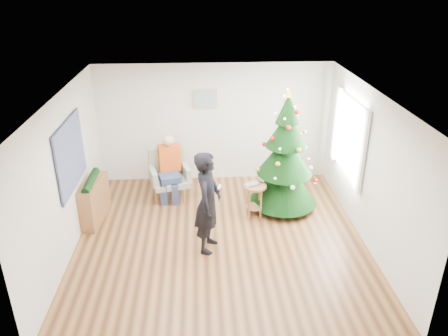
{
  "coord_description": "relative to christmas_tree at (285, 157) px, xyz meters",
  "views": [
    {
      "loc": [
        -0.32,
        -6.49,
        4.36
      ],
      "look_at": [
        0.1,
        0.6,
        1.1
      ],
      "focal_mm": 35.0,
      "sensor_mm": 36.0,
      "label": 1
    }
  ],
  "objects": [
    {
      "name": "armchair",
      "position": [
        -2.26,
        0.59,
        -0.71
      ],
      "size": [
        0.9,
        0.86,
        1.01
      ],
      "rotation": [
        0.0,
        0.0,
        0.26
      ],
      "color": "gray",
      "rests_on": "floor"
    },
    {
      "name": "stool",
      "position": [
        -0.6,
        -0.31,
        -0.75
      ],
      "size": [
        0.43,
        0.43,
        0.65
      ],
      "rotation": [
        0.0,
        0.0,
        0.19
      ],
      "color": "brown",
      "rests_on": "floor"
    },
    {
      "name": "tapestry",
      "position": [
        -3.75,
        -0.78,
        0.47
      ],
      "size": [
        0.03,
        1.5,
        1.15
      ],
      "primitive_type": "cube",
      "color": "black",
      "rests_on": "wall_left"
    },
    {
      "name": "standing_man",
      "position": [
        -1.51,
        -1.33,
        -0.2
      ],
      "size": [
        0.57,
        0.73,
        1.77
      ],
      "primitive_type": "imported",
      "rotation": [
        0.0,
        0.0,
        1.31
      ],
      "color": "black",
      "rests_on": "floor"
    },
    {
      "name": "wall_right",
      "position": [
        1.21,
        -1.08,
        0.22
      ],
      "size": [
        0.0,
        5.0,
        5.0
      ],
      "primitive_type": "plane",
      "rotation": [
        1.57,
        0.0,
        -1.57
      ],
      "color": "silver",
      "rests_on": "floor"
    },
    {
      "name": "console",
      "position": [
        -3.62,
        -0.29,
        -0.68
      ],
      "size": [
        0.42,
        1.03,
        0.8
      ],
      "primitive_type": "cube",
      "rotation": [
        0.0,
        0.0,
        -0.13
      ],
      "color": "brown",
      "rests_on": "floor"
    },
    {
      "name": "christmas_tree",
      "position": [
        0.0,
        0.0,
        0.0
      ],
      "size": [
        1.33,
        1.33,
        2.4
      ],
      "rotation": [
        0.0,
        0.0,
        -0.38
      ],
      "color": "#3F2816",
      "rests_on": "floor"
    },
    {
      "name": "seated_person",
      "position": [
        -2.25,
        0.53,
        -0.4
      ],
      "size": [
        0.51,
        0.67,
        1.32
      ],
      "rotation": [
        0.0,
        0.0,
        0.26
      ],
      "color": "navy",
      "rests_on": "armchair"
    },
    {
      "name": "wall_left",
      "position": [
        -3.79,
        -1.08,
        0.22
      ],
      "size": [
        0.0,
        5.0,
        5.0
      ],
      "primitive_type": "plane",
      "rotation": [
        1.57,
        0.0,
        1.57
      ],
      "color": "silver",
      "rests_on": "floor"
    },
    {
      "name": "floor",
      "position": [
        -1.29,
        -1.08,
        -1.08
      ],
      "size": [
        5.0,
        5.0,
        0.0
      ],
      "primitive_type": "plane",
      "color": "brown",
      "rests_on": "ground"
    },
    {
      "name": "curtains",
      "position": [
        1.15,
        -0.08,
        0.42
      ],
      "size": [
        0.05,
        1.75,
        1.5
      ],
      "color": "white",
      "rests_on": "wall_right"
    },
    {
      "name": "game_controller",
      "position": [
        -1.32,
        -1.36,
        0.1
      ],
      "size": [
        0.07,
        0.13,
        0.04
      ],
      "primitive_type": "cube",
      "rotation": [
        0.0,
        0.0,
        -0.26
      ],
      "color": "white",
      "rests_on": "standing_man"
    },
    {
      "name": "ceiling",
      "position": [
        -1.29,
        -1.08,
        1.52
      ],
      "size": [
        5.0,
        5.0,
        0.0
      ],
      "primitive_type": "plane",
      "rotation": [
        3.14,
        0.0,
        0.0
      ],
      "color": "white",
      "rests_on": "wall_back"
    },
    {
      "name": "wall_back",
      "position": [
        -1.29,
        1.42,
        0.22
      ],
      "size": [
        5.0,
        0.0,
        5.0
      ],
      "primitive_type": "plane",
      "rotation": [
        1.57,
        0.0,
        0.0
      ],
      "color": "silver",
      "rests_on": "floor"
    },
    {
      "name": "window_panel",
      "position": [
        1.18,
        -0.08,
        0.42
      ],
      "size": [
        0.04,
        1.3,
        1.4
      ],
      "primitive_type": "cube",
      "color": "white",
      "rests_on": "wall_right"
    },
    {
      "name": "wall_front",
      "position": [
        -1.29,
        -3.58,
        0.22
      ],
      "size": [
        5.0,
        0.0,
        5.0
      ],
      "primitive_type": "plane",
      "rotation": [
        -1.57,
        0.0,
        0.0
      ],
      "color": "silver",
      "rests_on": "floor"
    },
    {
      "name": "garland",
      "position": [
        -3.62,
        -0.29,
        -0.26
      ],
      "size": [
        0.14,
        0.9,
        0.14
      ],
      "primitive_type": "cylinder",
      "rotation": [
        1.57,
        0.0,
        0.0
      ],
      "color": "black",
      "rests_on": "console"
    },
    {
      "name": "framed_picture",
      "position": [
        -1.49,
        1.39,
        0.77
      ],
      "size": [
        0.52,
        0.05,
        0.42
      ],
      "color": "tan",
      "rests_on": "wall_back"
    },
    {
      "name": "laptop",
      "position": [
        -0.6,
        -0.31,
        -0.42
      ],
      "size": [
        0.42,
        0.38,
        0.03
      ],
      "primitive_type": "imported",
      "rotation": [
        0.0,
        0.0,
        0.54
      ],
      "color": "silver",
      "rests_on": "stool"
    }
  ]
}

